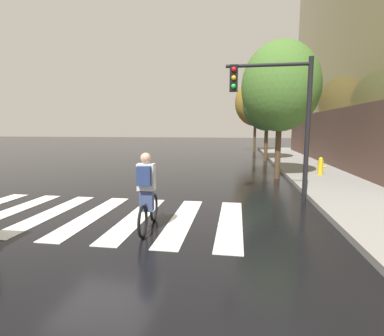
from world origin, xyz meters
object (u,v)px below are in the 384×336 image
(street_tree_near, at_px, (280,87))
(street_tree_far, at_px, (256,102))
(street_tree_mid, at_px, (267,103))
(cyclist, at_px, (147,192))
(traffic_light_near, at_px, (279,105))
(fire_hydrant, at_px, (321,166))

(street_tree_near, distance_m, street_tree_far, 14.78)
(street_tree_near, height_order, street_tree_mid, street_tree_near)
(street_tree_mid, height_order, street_tree_far, street_tree_far)
(cyclist, relative_size, traffic_light_near, 0.41)
(street_tree_near, bearing_deg, street_tree_mid, 88.77)
(fire_hydrant, height_order, street_tree_far, street_tree_far)
(street_tree_far, bearing_deg, street_tree_mid, -87.85)
(cyclist, height_order, street_tree_mid, street_tree_mid)
(street_tree_far, bearing_deg, street_tree_near, -89.44)
(cyclist, relative_size, street_tree_near, 0.30)
(cyclist, distance_m, fire_hydrant, 9.38)
(traffic_light_near, bearing_deg, street_tree_mid, 86.31)
(street_tree_near, xyz_separation_m, street_tree_mid, (0.15, 6.94, -0.07))
(street_tree_near, bearing_deg, street_tree_far, 90.56)
(cyclist, distance_m, street_tree_mid, 14.89)
(fire_hydrant, distance_m, street_tree_far, 15.02)
(traffic_light_near, relative_size, street_tree_near, 0.72)
(street_tree_near, bearing_deg, fire_hydrant, 12.46)
(fire_hydrant, xyz_separation_m, street_tree_far, (-2.05, 14.34, 3.98))
(fire_hydrant, relative_size, street_tree_near, 0.13)
(cyclist, bearing_deg, street_tree_near, 63.11)
(street_tree_mid, xyz_separation_m, street_tree_far, (-0.29, 7.82, 0.67))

